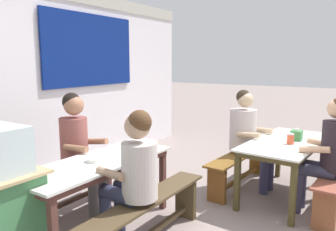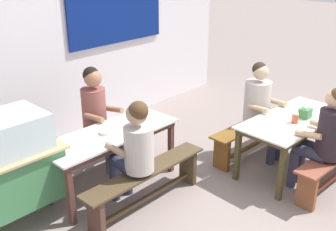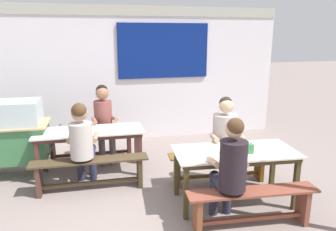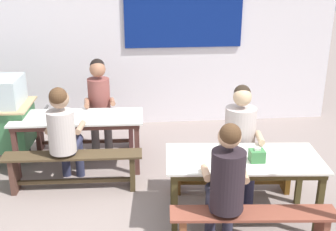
{
  "view_description": "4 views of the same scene",
  "coord_description": "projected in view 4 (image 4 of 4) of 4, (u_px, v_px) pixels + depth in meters",
  "views": [
    {
      "loc": [
        -3.26,
        -0.97,
        1.7
      ],
      "look_at": [
        0.06,
        1.06,
        1.07
      ],
      "focal_mm": 35.81,
      "sensor_mm": 36.0,
      "label": 1
    },
    {
      "loc": [
        -3.61,
        -2.02,
        2.68
      ],
      "look_at": [
        -0.17,
        1.02,
        0.79
      ],
      "focal_mm": 42.8,
      "sensor_mm": 36.0,
      "label": 2
    },
    {
      "loc": [
        -0.86,
        -3.7,
        2.19
      ],
      "look_at": [
        0.24,
        0.7,
        1.04
      ],
      "focal_mm": 34.17,
      "sensor_mm": 36.0,
      "label": 3
    },
    {
      "loc": [
        -0.2,
        -3.91,
        2.59
      ],
      "look_at": [
        0.22,
        0.52,
        0.98
      ],
      "focal_mm": 44.81,
      "sensor_mm": 36.0,
      "label": 4
    }
  ],
  "objects": [
    {
      "name": "condiment_jar",
      "position": [
        232.0,
        156.0,
        4.18
      ],
      "size": [
        0.08,
        0.08,
        0.13
      ],
      "color": "#DC5031",
      "rests_on": "dining_table_near"
    },
    {
      "name": "person_center_facing",
      "position": [
        99.0,
        99.0,
        5.95
      ],
      "size": [
        0.45,
        0.54,
        1.35
      ],
      "color": "#645D5D",
      "rests_on": "ground_plane"
    },
    {
      "name": "bench_far_back",
      "position": [
        85.0,
        129.0,
        6.15
      ],
      "size": [
        1.58,
        0.35,
        0.47
      ],
      "color": "#513428",
      "rests_on": "ground_plane"
    },
    {
      "name": "bench_near_back",
      "position": [
        232.0,
        167.0,
        5.0
      ],
      "size": [
        1.56,
        0.41,
        0.47
      ],
      "color": "brown",
      "rests_on": "ground_plane"
    },
    {
      "name": "dining_table_far",
      "position": [
        78.0,
        122.0,
        5.47
      ],
      "size": [
        1.7,
        0.69,
        0.73
      ],
      "color": "silver",
      "rests_on": "ground_plane"
    },
    {
      "name": "ground_plane",
      "position": [
        153.0,
        217.0,
        4.56
      ],
      "size": [
        40.0,
        40.0,
        0.0
      ],
      "primitive_type": "plane",
      "color": "gray"
    },
    {
      "name": "tissue_box",
      "position": [
        257.0,
        156.0,
        4.19
      ],
      "size": [
        0.15,
        0.13,
        0.15
      ],
      "color": "#3C7D44",
      "rests_on": "dining_table_near"
    },
    {
      "name": "person_left_back_turned",
      "position": [
        63.0,
        130.0,
        4.93
      ],
      "size": [
        0.46,
        0.58,
        1.3
      ],
      "color": "#2D304B",
      "rests_on": "ground_plane"
    },
    {
      "name": "dining_table_near",
      "position": [
        243.0,
        164.0,
        4.31
      ],
      "size": [
        1.64,
        0.87,
        0.73
      ],
      "color": "silver",
      "rests_on": "ground_plane"
    },
    {
      "name": "person_right_near_table",
      "position": [
        241.0,
        135.0,
        4.78
      ],
      "size": [
        0.5,
        0.61,
        1.33
      ],
      "color": "#323151",
      "rests_on": "ground_plane"
    },
    {
      "name": "bench_far_front",
      "position": [
        73.0,
        166.0,
        5.02
      ],
      "size": [
        1.66,
        0.32,
        0.47
      ],
      "color": "#483823",
      "rests_on": "ground_plane"
    },
    {
      "name": "backdrop_wall",
      "position": [
        142.0,
        38.0,
        6.84
      ],
      "size": [
        6.45,
        0.23,
        2.76
      ],
      "color": "white",
      "rests_on": "ground_plane"
    },
    {
      "name": "person_near_front",
      "position": [
        226.0,
        180.0,
        3.78
      ],
      "size": [
        0.43,
        0.56,
        1.34
      ],
      "color": "#323246",
      "rests_on": "ground_plane"
    },
    {
      "name": "soup_bowl",
      "position": [
        74.0,
        115.0,
        5.44
      ],
      "size": [
        0.16,
        0.16,
        0.04
      ],
      "primitive_type": "cylinder",
      "color": "silver",
      "rests_on": "dining_table_far"
    },
    {
      "name": "bench_near_front",
      "position": [
        253.0,
        227.0,
        3.86
      ],
      "size": [
        1.55,
        0.39,
        0.47
      ],
      "color": "brown",
      "rests_on": "ground_plane"
    }
  ]
}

